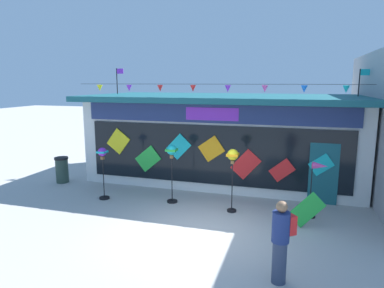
% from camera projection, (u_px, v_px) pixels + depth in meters
% --- Properties ---
extents(ground_plane, '(80.00, 80.00, 0.00)m').
position_uv_depth(ground_plane, '(201.00, 231.00, 9.10)').
color(ground_plane, '#ADAAA5').
extents(kite_shop_building, '(10.62, 5.27, 4.48)m').
position_uv_depth(kite_shop_building, '(225.00, 136.00, 14.02)').
color(kite_shop_building, silver).
rests_on(kite_shop_building, ground_plane).
extents(wind_spinner_far_left, '(0.34, 0.34, 1.76)m').
position_uv_depth(wind_spinner_far_left, '(103.00, 161.00, 11.39)').
color(wind_spinner_far_left, black).
rests_on(wind_spinner_far_left, ground_plane).
extents(wind_spinner_left, '(0.34, 0.34, 1.92)m').
position_uv_depth(wind_spinner_left, '(172.00, 158.00, 11.02)').
color(wind_spinner_left, black).
rests_on(wind_spinner_left, ground_plane).
extents(wind_spinner_center_left, '(0.34, 0.34, 1.94)m').
position_uv_depth(wind_spinner_center_left, '(233.00, 161.00, 10.19)').
color(wind_spinner_center_left, black).
rests_on(wind_spinner_center_left, ground_plane).
extents(wind_spinner_center_right, '(0.58, 0.34, 1.67)m').
position_uv_depth(wind_spinner_center_right, '(317.00, 179.00, 9.81)').
color(wind_spinner_center_right, black).
rests_on(wind_spinner_center_right, ground_plane).
extents(person_near_camera, '(0.47, 0.45, 1.68)m').
position_uv_depth(person_near_camera, '(281.00, 240.00, 6.62)').
color(person_near_camera, '#333D56').
rests_on(person_near_camera, ground_plane).
extents(trash_bin, '(0.52, 0.52, 1.01)m').
position_uv_depth(trash_bin, '(62.00, 170.00, 13.43)').
color(trash_bin, '#2D4238').
rests_on(trash_bin, ground_plane).
extents(display_kite_on_ground, '(1.00, 0.20, 1.00)m').
position_uv_depth(display_kite_on_ground, '(307.00, 210.00, 9.26)').
color(display_kite_on_ground, green).
rests_on(display_kite_on_ground, ground_plane).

